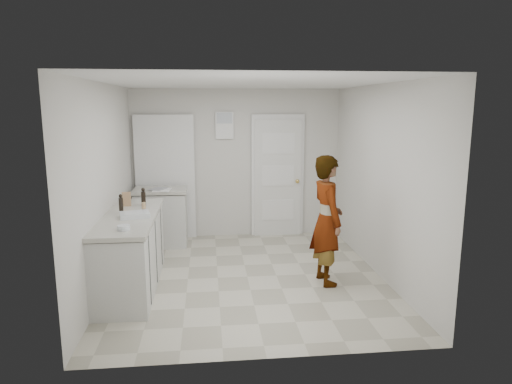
{
  "coord_description": "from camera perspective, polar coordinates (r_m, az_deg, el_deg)",
  "views": [
    {
      "loc": [
        -0.49,
        -5.69,
        2.23
      ],
      "look_at": [
        0.16,
        0.4,
        1.06
      ],
      "focal_mm": 32.0,
      "sensor_mm": 36.0,
      "label": 1
    }
  ],
  "objects": [
    {
      "name": "egg_bowl",
      "position": [
        5.05,
        -16.22,
        -4.3
      ],
      "size": [
        0.13,
        0.13,
        0.05
      ],
      "color": "silver",
      "rests_on": "main_counter"
    },
    {
      "name": "cake_mix_box",
      "position": [
        6.22,
        -15.88,
        -0.87
      ],
      "size": [
        0.12,
        0.07,
        0.18
      ],
      "primitive_type": "cube",
      "rotation": [
        0.0,
        0.0,
        0.14
      ],
      "color": "olive",
      "rests_on": "main_counter"
    },
    {
      "name": "baking_dish",
      "position": [
        5.59,
        -14.93,
        -2.79
      ],
      "size": [
        0.38,
        0.31,
        0.06
      ],
      "rotation": [
        0.0,
        0.0,
        0.23
      ],
      "color": "silver",
      "rests_on": "main_counter"
    },
    {
      "name": "ground",
      "position": [
        6.13,
        -1.1,
        -10.53
      ],
      "size": [
        4.0,
        4.0,
        0.0
      ],
      "primitive_type": "plane",
      "color": "#9D9984",
      "rests_on": "ground"
    },
    {
      "name": "person",
      "position": [
        5.78,
        8.85,
        -3.49
      ],
      "size": [
        0.46,
        0.64,
        1.63
      ],
      "primitive_type": "imported",
      "rotation": [
        0.0,
        0.0,
        1.69
      ],
      "color": "silver",
      "rests_on": "ground"
    },
    {
      "name": "spice_jar",
      "position": [
        6.02,
        -13.86,
        -1.65
      ],
      "size": [
        0.05,
        0.05,
        0.08
      ],
      "primitive_type": "cylinder",
      "color": "tan",
      "rests_on": "main_counter"
    },
    {
      "name": "side_counter",
      "position": [
        7.5,
        -11.75,
        -3.33
      ],
      "size": [
        0.84,
        0.61,
        0.93
      ],
      "color": "silver",
      "rests_on": "ground"
    },
    {
      "name": "oil_cruet_b",
      "position": [
        5.82,
        -16.52,
        -1.46
      ],
      "size": [
        0.05,
        0.05,
        0.24
      ],
      "color": "black",
      "rests_on": "main_counter"
    },
    {
      "name": "main_counter",
      "position": [
        5.86,
        -15.34,
        -7.52
      ],
      "size": [
        0.64,
        1.96,
        0.93
      ],
      "color": "silver",
      "rests_on": "ground"
    },
    {
      "name": "room_shell",
      "position": [
        7.74,
        -3.68,
        1.82
      ],
      "size": [
        4.0,
        4.0,
        4.0
      ],
      "color": "beige",
      "rests_on": "ground"
    },
    {
      "name": "oil_cruet_a",
      "position": [
        6.2,
        -13.9,
        -0.6
      ],
      "size": [
        0.06,
        0.06,
        0.24
      ],
      "color": "black",
      "rests_on": "main_counter"
    },
    {
      "name": "papers",
      "position": [
        7.26,
        -11.67,
        0.25
      ],
      "size": [
        0.29,
        0.35,
        0.01
      ],
      "primitive_type": "cube",
      "rotation": [
        0.0,
        0.0,
        -0.1
      ],
      "color": "white",
      "rests_on": "side_counter"
    }
  ]
}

